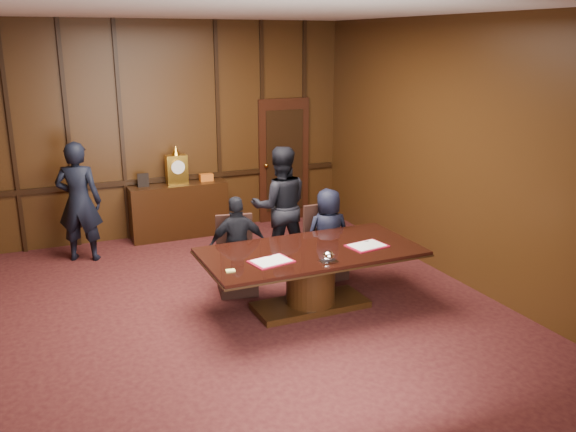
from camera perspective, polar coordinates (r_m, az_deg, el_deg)
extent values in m
plane|color=black|center=(7.51, -3.86, -8.94)|extent=(7.00, 7.00, 0.00)
plane|color=silver|center=(6.81, -4.45, 18.79)|extent=(7.00, 7.00, 0.00)
cube|color=black|center=(10.27, -10.88, 7.87)|extent=(6.00, 0.04, 3.50)
cube|color=black|center=(3.97, 13.45, -5.48)|extent=(6.00, 0.04, 3.50)
cube|color=black|center=(8.43, 15.51, 5.80)|extent=(0.04, 7.00, 3.50)
cube|color=black|center=(10.38, -10.61, 3.48)|extent=(5.90, 0.05, 0.08)
cube|color=black|center=(10.96, -0.39, 5.22)|extent=(0.95, 0.06, 2.20)
sphere|color=gold|center=(10.76, -2.05, 4.74)|extent=(0.08, 0.08, 0.08)
cube|color=black|center=(10.30, -10.19, 0.53)|extent=(1.60, 0.45, 0.90)
cube|color=black|center=(10.29, -13.85, -2.15)|extent=(0.12, 0.40, 0.06)
cube|color=black|center=(10.60, -6.41, -1.23)|extent=(0.12, 0.40, 0.06)
cube|color=gold|center=(10.14, -10.38, 4.29)|extent=(0.34, 0.18, 0.48)
cylinder|color=white|center=(10.03, -10.26, 4.52)|extent=(0.22, 0.03, 0.22)
cone|color=gold|center=(10.08, -10.47, 6.07)|extent=(0.14, 0.14, 0.16)
cube|color=black|center=(10.08, -13.41, 3.28)|extent=(0.18, 0.04, 0.22)
cube|color=#CD5C18|center=(10.32, -7.66, 3.60)|extent=(0.22, 0.12, 0.12)
cube|color=black|center=(7.59, 2.11, -8.31)|extent=(1.40, 0.60, 0.08)
cylinder|color=black|center=(7.45, 2.14, -5.86)|extent=(0.60, 0.60, 0.62)
cube|color=black|center=(7.34, 2.16, -3.54)|extent=(2.62, 1.32, 0.02)
cube|color=black|center=(7.33, 2.16, -3.40)|extent=(2.60, 1.30, 0.06)
cube|color=maroon|center=(6.92, -1.58, -4.27)|extent=(0.52, 0.41, 0.01)
cube|color=white|center=(6.92, -1.58, -4.20)|extent=(0.45, 0.35, 0.01)
cube|color=maroon|center=(7.49, 7.39, -2.79)|extent=(0.50, 0.40, 0.01)
cube|color=white|center=(7.49, 7.39, -2.72)|extent=(0.44, 0.34, 0.01)
cube|color=white|center=(6.94, 3.80, -4.25)|extent=(0.20, 0.14, 0.01)
ellipsoid|color=white|center=(6.92, 3.81, -3.80)|extent=(0.13, 0.13, 0.10)
cube|color=#FFFC7C|center=(6.68, -5.41, -5.11)|extent=(0.11, 0.08, 0.01)
cube|color=black|center=(8.01, -4.77, -5.53)|extent=(0.56, 0.56, 0.46)
cube|color=black|center=(8.04, -5.06, -1.73)|extent=(0.48, 0.15, 0.55)
cylinder|color=black|center=(7.82, -5.65, -7.02)|extent=(0.04, 0.04, 0.23)
cylinder|color=black|center=(8.29, -3.90, -5.59)|extent=(0.04, 0.04, 0.23)
cube|color=black|center=(8.49, 3.56, -4.22)|extent=(0.49, 0.49, 0.46)
cube|color=black|center=(8.51, 2.94, -0.68)|extent=(0.48, 0.07, 0.55)
cylinder|color=black|center=(8.28, 2.95, -5.60)|extent=(0.04, 0.04, 0.23)
cylinder|color=black|center=(8.78, 4.11, -4.32)|extent=(0.04, 0.04, 0.23)
imported|color=black|center=(7.82, -4.72, -2.80)|extent=(0.79, 0.41, 1.30)
imported|color=black|center=(8.31, 3.77, -1.72)|extent=(0.66, 0.48, 1.27)
imported|color=black|center=(9.45, -18.97, 1.27)|extent=(0.76, 0.64, 1.79)
imported|color=black|center=(8.76, -0.73, 0.89)|extent=(0.98, 0.84, 1.75)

